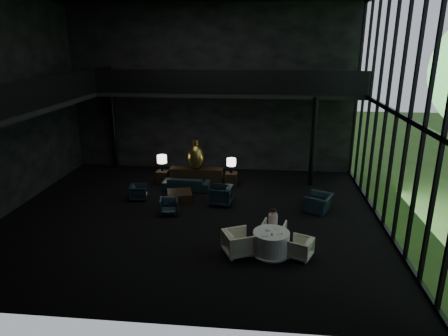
# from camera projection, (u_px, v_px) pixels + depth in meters

# --- Properties ---
(floor) EXTENTS (14.00, 12.00, 0.02)m
(floor) POSITION_uv_depth(u_px,v_px,m) (192.00, 216.00, 14.98)
(floor) COLOR black
(floor) RESTS_ON ground
(wall_back) EXTENTS (14.00, 0.04, 8.00)m
(wall_back) POSITION_uv_depth(u_px,v_px,m) (211.00, 90.00, 19.46)
(wall_back) COLOR black
(wall_back) RESTS_ON ground
(wall_front) EXTENTS (14.00, 0.04, 8.00)m
(wall_front) POSITION_uv_depth(u_px,v_px,m) (134.00, 159.00, 8.08)
(wall_front) COLOR black
(wall_front) RESTS_ON ground
(curtain_wall) EXTENTS (0.20, 12.00, 8.00)m
(curtain_wall) POSITION_uv_depth(u_px,v_px,m) (397.00, 114.00, 13.10)
(curtain_wall) COLOR black
(curtain_wall) RESTS_ON ground
(mezzanine_left) EXTENTS (2.00, 12.00, 0.25)m
(mezzanine_left) POSITION_uv_depth(u_px,v_px,m) (25.00, 107.00, 14.35)
(mezzanine_left) COLOR black
(mezzanine_left) RESTS_ON wall_left
(mezzanine_back) EXTENTS (12.00, 2.00, 0.25)m
(mezzanine_back) POSITION_uv_depth(u_px,v_px,m) (230.00, 93.00, 18.42)
(mezzanine_back) COLOR black
(mezzanine_back) RESTS_ON wall_back
(railing_left) EXTENTS (0.06, 12.00, 1.00)m
(railing_left) POSITION_uv_depth(u_px,v_px,m) (49.00, 91.00, 14.07)
(railing_left) COLOR black
(railing_left) RESTS_ON mezzanine_left
(railing_back) EXTENTS (12.00, 0.06, 1.00)m
(railing_back) POSITION_uv_depth(u_px,v_px,m) (228.00, 82.00, 17.29)
(railing_back) COLOR black
(railing_back) RESTS_ON mezzanine_back
(column_nw) EXTENTS (0.24, 0.24, 4.00)m
(column_nw) POSITION_uv_depth(u_px,v_px,m) (114.00, 129.00, 20.26)
(column_nw) COLOR black
(column_nw) RESTS_ON floor
(column_ne) EXTENTS (0.24, 0.24, 4.00)m
(column_ne) POSITION_uv_depth(u_px,v_px,m) (313.00, 142.00, 17.71)
(column_ne) COLOR black
(column_ne) RESTS_ON floor
(console) EXTENTS (2.40, 0.55, 0.76)m
(console) POSITION_uv_depth(u_px,v_px,m) (196.00, 176.00, 18.26)
(console) COLOR black
(console) RESTS_ON floor
(bronze_urn) EXTENTS (0.73, 0.73, 1.35)m
(bronze_urn) POSITION_uv_depth(u_px,v_px,m) (196.00, 156.00, 17.92)
(bronze_urn) COLOR #9B6028
(bronze_urn) RESTS_ON console
(side_table_left) EXTENTS (0.52, 0.52, 0.57)m
(side_table_left) POSITION_uv_depth(u_px,v_px,m) (162.00, 177.00, 18.46)
(side_table_left) COLOR black
(side_table_left) RESTS_ON floor
(table_lamp_left) EXTENTS (0.44, 0.44, 0.73)m
(table_lamp_left) POSITION_uv_depth(u_px,v_px,m) (162.00, 160.00, 18.27)
(table_lamp_left) COLOR black
(table_lamp_left) RESTS_ON side_table_left
(side_table_right) EXTENTS (0.53, 0.53, 0.58)m
(side_table_right) POSITION_uv_depth(u_px,v_px,m) (231.00, 179.00, 18.16)
(side_table_right) COLOR black
(side_table_right) RESTS_ON floor
(table_lamp_right) EXTENTS (0.41, 0.41, 0.69)m
(table_lamp_right) POSITION_uv_depth(u_px,v_px,m) (231.00, 163.00, 17.90)
(table_lamp_right) COLOR black
(table_lamp_right) RESTS_ON side_table_right
(sofa) EXTENTS (2.00, 0.64, 0.77)m
(sofa) POSITION_uv_depth(u_px,v_px,m) (186.00, 182.00, 17.52)
(sofa) COLOR black
(sofa) RESTS_ON floor
(lounge_armchair_west) EXTENTS (0.65, 0.68, 0.61)m
(lounge_armchair_west) POSITION_uv_depth(u_px,v_px,m) (139.00, 193.00, 16.49)
(lounge_armchair_west) COLOR black
(lounge_armchair_west) RESTS_ON floor
(lounge_armchair_east) EXTENTS (0.93, 0.98, 0.93)m
(lounge_armchair_east) POSITION_uv_depth(u_px,v_px,m) (221.00, 194.00, 15.94)
(lounge_armchair_east) COLOR #202D40
(lounge_armchair_east) RESTS_ON floor
(lounge_armchair_south) EXTENTS (0.67, 0.64, 0.61)m
(lounge_armchair_south) POSITION_uv_depth(u_px,v_px,m) (169.00, 207.00, 15.09)
(lounge_armchair_south) COLOR #1A282D
(lounge_armchair_south) RESTS_ON floor
(window_armchair) EXTENTS (0.99, 1.16, 0.86)m
(window_armchair) POSITION_uv_depth(u_px,v_px,m) (319.00, 201.00, 15.32)
(window_armchair) COLOR black
(window_armchair) RESTS_ON floor
(coffee_table) EXTENTS (1.19, 1.19, 0.43)m
(coffee_table) POSITION_uv_depth(u_px,v_px,m) (180.00, 197.00, 16.29)
(coffee_table) COLOR black
(coffee_table) RESTS_ON floor
(dining_table) EXTENTS (1.26, 1.26, 0.75)m
(dining_table) POSITION_uv_depth(u_px,v_px,m) (271.00, 245.00, 12.22)
(dining_table) COLOR white
(dining_table) RESTS_ON floor
(dining_chair_north) EXTENTS (0.83, 0.80, 0.72)m
(dining_chair_north) POSITION_uv_depth(u_px,v_px,m) (274.00, 231.00, 13.02)
(dining_chair_north) COLOR beige
(dining_chair_north) RESTS_ON floor
(dining_chair_east) EXTENTS (0.78, 0.80, 0.64)m
(dining_chair_east) POSITION_uv_depth(u_px,v_px,m) (300.00, 248.00, 12.03)
(dining_chair_east) COLOR beige
(dining_chair_east) RESTS_ON floor
(dining_chair_west) EXTENTS (1.16, 1.19, 0.94)m
(dining_chair_west) POSITION_uv_depth(u_px,v_px,m) (238.00, 240.00, 12.16)
(dining_chair_west) COLOR beige
(dining_chair_west) RESTS_ON floor
(child) EXTENTS (0.30, 0.30, 0.65)m
(child) POSITION_uv_depth(u_px,v_px,m) (273.00, 217.00, 13.05)
(child) COLOR beige
(child) RESTS_ON dining_chair_north
(plate_a) EXTENTS (0.24, 0.24, 0.02)m
(plate_a) POSITION_uv_depth(u_px,v_px,m) (265.00, 235.00, 11.90)
(plate_a) COLOR white
(plate_a) RESTS_ON dining_table
(plate_b) EXTENTS (0.23, 0.23, 0.02)m
(plate_b) POSITION_uv_depth(u_px,v_px,m) (277.00, 228.00, 12.33)
(plate_b) COLOR white
(plate_b) RESTS_ON dining_table
(saucer) EXTENTS (0.19, 0.19, 0.01)m
(saucer) POSITION_uv_depth(u_px,v_px,m) (280.00, 234.00, 11.96)
(saucer) COLOR white
(saucer) RESTS_ON dining_table
(coffee_cup) EXTENTS (0.09, 0.09, 0.05)m
(coffee_cup) POSITION_uv_depth(u_px,v_px,m) (282.00, 233.00, 11.94)
(coffee_cup) COLOR white
(coffee_cup) RESTS_ON saucer
(cereal_bowl) EXTENTS (0.16, 0.16, 0.08)m
(cereal_bowl) POSITION_uv_depth(u_px,v_px,m) (268.00, 230.00, 12.16)
(cereal_bowl) COLOR white
(cereal_bowl) RESTS_ON dining_table
(cream_pot) EXTENTS (0.06, 0.06, 0.07)m
(cream_pot) POSITION_uv_depth(u_px,v_px,m) (272.00, 234.00, 11.86)
(cream_pot) COLOR #99999E
(cream_pot) RESTS_ON dining_table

